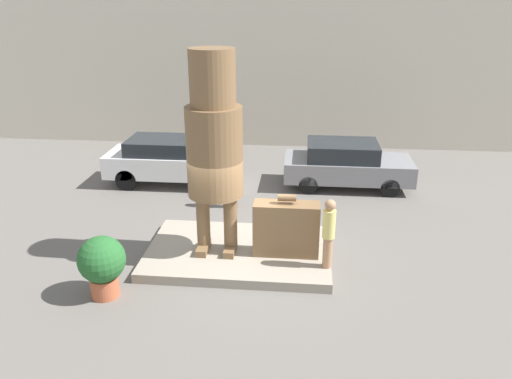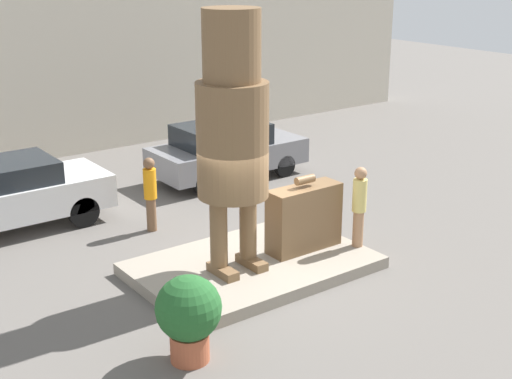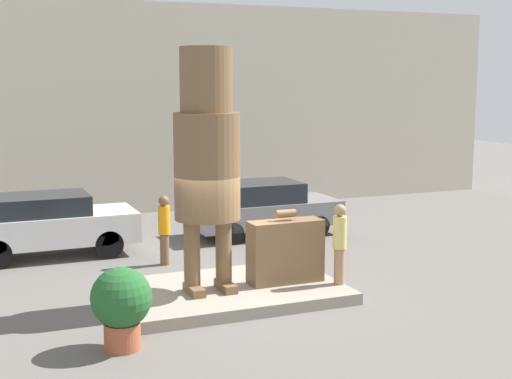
% 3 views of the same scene
% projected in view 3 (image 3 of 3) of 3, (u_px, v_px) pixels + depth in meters
% --- Properties ---
extents(ground_plane, '(60.00, 60.00, 0.00)m').
position_uv_depth(ground_plane, '(230.00, 297.00, 14.32)').
color(ground_plane, '#605B56').
extents(pedestal, '(4.41, 2.91, 0.23)m').
position_uv_depth(pedestal, '(230.00, 292.00, 14.31)').
color(pedestal, gray).
rests_on(pedestal, ground_plane).
extents(building_backdrop, '(28.00, 0.60, 6.82)m').
position_uv_depth(building_backdrop, '(121.00, 109.00, 22.98)').
color(building_backdrop, beige).
rests_on(building_backdrop, ground_plane).
extents(statue_figure, '(1.28, 1.28, 4.72)m').
position_uv_depth(statue_figure, '(207.00, 151.00, 13.59)').
color(statue_figure, brown).
rests_on(statue_figure, pedestal).
extents(giant_suitcase, '(1.54, 0.54, 1.51)m').
position_uv_depth(giant_suitcase, '(285.00, 251.00, 14.50)').
color(giant_suitcase, brown).
rests_on(giant_suitcase, pedestal).
extents(tourist, '(0.28, 0.28, 1.64)m').
position_uv_depth(tourist, '(340.00, 241.00, 14.33)').
color(tourist, '#A87A56').
rests_on(tourist, pedestal).
extents(parked_car_white, '(4.18, 1.76, 1.55)m').
position_uv_depth(parked_car_white, '(47.00, 223.00, 17.52)').
color(parked_car_white, silver).
rests_on(parked_car_white, ground_plane).
extents(parked_car_grey, '(4.14, 1.82, 1.51)m').
position_uv_depth(parked_car_grey, '(263.00, 207.00, 20.00)').
color(parked_car_grey, gray).
rests_on(parked_car_grey, ground_plane).
extents(planter_pot, '(0.99, 0.99, 1.36)m').
position_uv_depth(planter_pot, '(121.00, 303.00, 11.44)').
color(planter_pot, '#AD5638').
rests_on(planter_pot, ground_plane).
extents(worker_hivis, '(0.28, 0.28, 1.66)m').
position_uv_depth(worker_hivis, '(164.00, 227.00, 16.73)').
color(worker_hivis, brown).
rests_on(worker_hivis, ground_plane).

